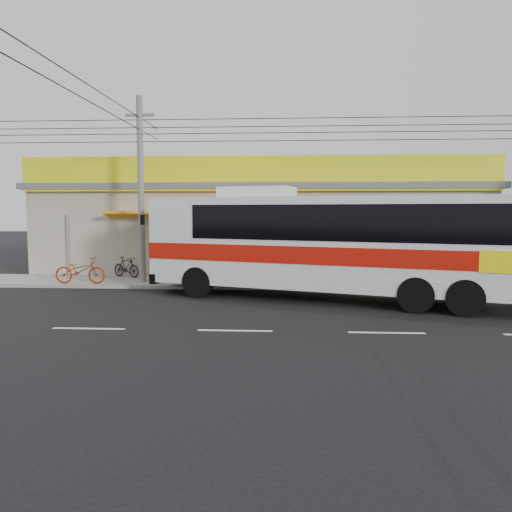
{
  "coord_description": "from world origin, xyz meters",
  "views": [
    {
      "loc": [
        1.34,
        -15.53,
        3.2
      ],
      "look_at": [
        0.3,
        2.0,
        1.6
      ],
      "focal_mm": 35.0,
      "sensor_mm": 36.0,
      "label": 1
    }
  ],
  "objects": [
    {
      "name": "motorbike_dark",
      "position": [
        -5.97,
        6.85,
        0.62
      ],
      "size": [
        1.58,
        1.13,
        0.94
      ],
      "primitive_type": "imported",
      "rotation": [
        0.0,
        0.0,
        1.08
      ],
      "color": "black",
      "rests_on": "sidewalk"
    },
    {
      "name": "ground",
      "position": [
        0.0,
        0.0,
        0.0
      ],
      "size": [
        120.0,
        120.0,
        0.0
      ],
      "primitive_type": "plane",
      "color": "black",
      "rests_on": "ground"
    },
    {
      "name": "lane_markings",
      "position": [
        0.0,
        -2.5,
        0.0
      ],
      "size": [
        50.0,
        0.12,
        0.01
      ],
      "primitive_type": null,
      "color": "silver",
      "rests_on": "ground"
    },
    {
      "name": "sidewalk",
      "position": [
        0.0,
        6.0,
        0.07
      ],
      "size": [
        30.0,
        3.2,
        0.15
      ],
      "primitive_type": "cube",
      "color": "gray",
      "rests_on": "ground"
    },
    {
      "name": "coach_bus",
      "position": [
        3.08,
        2.24,
        2.18
      ],
      "size": [
        13.46,
        6.75,
        4.08
      ],
      "rotation": [
        0.0,
        0.0,
        -0.31
      ],
      "color": "silver",
      "rests_on": "ground"
    },
    {
      "name": "motorbike_red",
      "position": [
        -7.24,
        4.7,
        0.71
      ],
      "size": [
        2.13,
        0.74,
        1.12
      ],
      "primitive_type": "imported",
      "rotation": [
        0.0,
        0.0,
        1.57
      ],
      "color": "maroon",
      "rests_on": "sidewalk"
    },
    {
      "name": "utility_pole",
      "position": [
        -4.78,
        5.4,
        6.58
      ],
      "size": [
        34.0,
        14.0,
        7.98
      ],
      "color": "slate",
      "rests_on": "ground"
    },
    {
      "name": "storefront_building",
      "position": [
        -0.01,
        11.54,
        2.3
      ],
      "size": [
        22.6,
        9.2,
        5.7
      ],
      "color": "#A39C83",
      "rests_on": "ground"
    }
  ]
}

